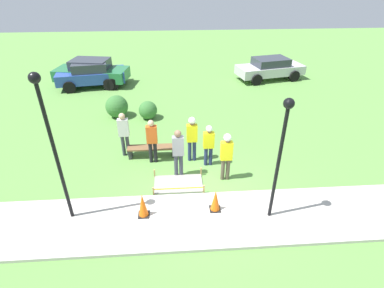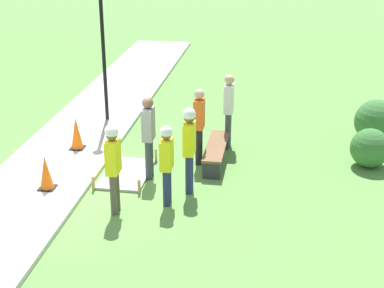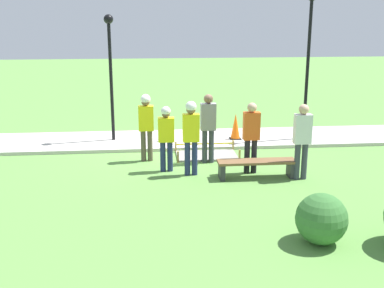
{
  "view_description": "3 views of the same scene",
  "coord_description": "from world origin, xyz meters",
  "px_view_note": "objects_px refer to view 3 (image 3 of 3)",
  "views": [
    {
      "loc": [
        -0.97,
        -7.66,
        6.57
      ],
      "look_at": [
        -0.32,
        1.46,
        1.13
      ],
      "focal_mm": 28.0,
      "sensor_mm": 36.0,
      "label": 1
    },
    {
      "loc": [
        10.68,
        3.89,
        5.65
      ],
      "look_at": [
        -0.92,
        2.09,
        0.82
      ],
      "focal_mm": 55.0,
      "sensor_mm": 36.0,
      "label": 2
    },
    {
      "loc": [
        0.78,
        13.47,
        3.9
      ],
      "look_at": [
        -0.31,
        1.99,
        0.76
      ],
      "focal_mm": 45.0,
      "sensor_mm": 36.0,
      "label": 3
    }
  ],
  "objects_px": {
    "worker_assistant": "(166,133)",
    "bystander_in_orange_shirt": "(251,133)",
    "worker_supervisor": "(191,131)",
    "lamppost_near": "(110,59)",
    "park_bench": "(257,165)",
    "traffic_cone_far_patch": "(166,130)",
    "lamppost_far": "(309,46)",
    "worker_trainee": "(146,121)",
    "bystander_in_white_shirt": "(208,124)",
    "traffic_cone_near_patch": "(235,126)",
    "bystander_in_gray_shirt": "(302,137)"
  },
  "relations": [
    {
      "from": "lamppost_near",
      "to": "bystander_in_white_shirt",
      "type": "bearing_deg",
      "value": 138.94
    },
    {
      "from": "park_bench",
      "to": "bystander_in_orange_shirt",
      "type": "distance_m",
      "value": 0.81
    },
    {
      "from": "worker_trainee",
      "to": "worker_supervisor",
      "type": "bearing_deg",
      "value": 129.96
    },
    {
      "from": "worker_assistant",
      "to": "worker_trainee",
      "type": "height_order",
      "value": "worker_trainee"
    },
    {
      "from": "worker_assistant",
      "to": "bystander_in_gray_shirt",
      "type": "distance_m",
      "value": 3.33
    },
    {
      "from": "worker_assistant",
      "to": "bystander_in_orange_shirt",
      "type": "xyz_separation_m",
      "value": [
        -2.09,
        0.35,
        0.04
      ]
    },
    {
      "from": "bystander_in_orange_shirt",
      "to": "bystander_in_white_shirt",
      "type": "distance_m",
      "value": 1.36
    },
    {
      "from": "traffic_cone_near_patch",
      "to": "bystander_in_gray_shirt",
      "type": "distance_m",
      "value": 3.75
    },
    {
      "from": "bystander_in_orange_shirt",
      "to": "bystander_in_gray_shirt",
      "type": "relative_size",
      "value": 0.97
    },
    {
      "from": "worker_supervisor",
      "to": "worker_trainee",
      "type": "height_order",
      "value": "worker_supervisor"
    },
    {
      "from": "bystander_in_orange_shirt",
      "to": "worker_supervisor",
      "type": "bearing_deg",
      "value": 0.45
    },
    {
      "from": "traffic_cone_far_patch",
      "to": "bystander_in_white_shirt",
      "type": "bearing_deg",
      "value": 118.29
    },
    {
      "from": "park_bench",
      "to": "worker_assistant",
      "type": "distance_m",
      "value": 2.38
    },
    {
      "from": "traffic_cone_near_patch",
      "to": "lamppost_far",
      "type": "xyz_separation_m",
      "value": [
        -2.15,
        0.12,
        2.45
      ]
    },
    {
      "from": "bystander_in_white_shirt",
      "to": "lamppost_near",
      "type": "height_order",
      "value": "lamppost_near"
    },
    {
      "from": "worker_supervisor",
      "to": "bystander_in_orange_shirt",
      "type": "height_order",
      "value": "worker_supervisor"
    },
    {
      "from": "worker_trainee",
      "to": "bystander_in_white_shirt",
      "type": "xyz_separation_m",
      "value": [
        -1.64,
        0.32,
        -0.03
      ]
    },
    {
      "from": "park_bench",
      "to": "worker_assistant",
      "type": "relative_size",
      "value": 1.14
    },
    {
      "from": "traffic_cone_far_patch",
      "to": "bystander_in_orange_shirt",
      "type": "distance_m",
      "value": 3.59
    },
    {
      "from": "traffic_cone_near_patch",
      "to": "bystander_in_orange_shirt",
      "type": "distance_m",
      "value": 3.07
    },
    {
      "from": "traffic_cone_far_patch",
      "to": "lamppost_far",
      "type": "relative_size",
      "value": 0.17
    },
    {
      "from": "worker_supervisor",
      "to": "lamppost_far",
      "type": "height_order",
      "value": "lamppost_far"
    },
    {
      "from": "bystander_in_white_shirt",
      "to": "lamppost_far",
      "type": "height_order",
      "value": "lamppost_far"
    },
    {
      "from": "worker_trainee",
      "to": "bystander_in_orange_shirt",
      "type": "distance_m",
      "value": 2.89
    },
    {
      "from": "bystander_in_orange_shirt",
      "to": "park_bench",
      "type": "bearing_deg",
      "value": 100.32
    },
    {
      "from": "lamppost_far",
      "to": "worker_supervisor",
      "type": "bearing_deg",
      "value": 37.29
    },
    {
      "from": "lamppost_far",
      "to": "bystander_in_white_shirt",
      "type": "bearing_deg",
      "value": 30.57
    },
    {
      "from": "bystander_in_orange_shirt",
      "to": "bystander_in_white_shirt",
      "type": "xyz_separation_m",
      "value": [
        0.95,
        -0.97,
        0.04
      ]
    },
    {
      "from": "traffic_cone_near_patch",
      "to": "worker_supervisor",
      "type": "distance_m",
      "value": 3.52
    },
    {
      "from": "worker_trainee",
      "to": "traffic_cone_near_patch",
      "type": "bearing_deg",
      "value": -147.88
    },
    {
      "from": "traffic_cone_far_patch",
      "to": "worker_supervisor",
      "type": "relative_size",
      "value": 0.4
    },
    {
      "from": "traffic_cone_far_patch",
      "to": "worker_trainee",
      "type": "bearing_deg",
      "value": 70.51
    },
    {
      "from": "park_bench",
      "to": "lamppost_far",
      "type": "relative_size",
      "value": 0.43
    },
    {
      "from": "traffic_cone_far_patch",
      "to": "traffic_cone_near_patch",
      "type": "bearing_deg",
      "value": -177.57
    },
    {
      "from": "traffic_cone_far_patch",
      "to": "lamppost_near",
      "type": "distance_m",
      "value": 2.68
    },
    {
      "from": "lamppost_near",
      "to": "worker_assistant",
      "type": "bearing_deg",
      "value": 117.32
    },
    {
      "from": "park_bench",
      "to": "lamppost_far",
      "type": "height_order",
      "value": "lamppost_far"
    },
    {
      "from": "traffic_cone_far_patch",
      "to": "worker_trainee",
      "type": "height_order",
      "value": "worker_trainee"
    },
    {
      "from": "traffic_cone_near_patch",
      "to": "worker_trainee",
      "type": "bearing_deg",
      "value": 32.12
    },
    {
      "from": "traffic_cone_far_patch",
      "to": "lamppost_far",
      "type": "bearing_deg",
      "value": 179.63
    },
    {
      "from": "worker_supervisor",
      "to": "lamppost_near",
      "type": "xyz_separation_m",
      "value": [
        2.11,
        -3.29,
        1.46
      ]
    },
    {
      "from": "worker_trainee",
      "to": "bystander_in_orange_shirt",
      "type": "relative_size",
      "value": 1.02
    },
    {
      "from": "traffic_cone_far_patch",
      "to": "worker_trainee",
      "type": "relative_size",
      "value": 0.4
    },
    {
      "from": "traffic_cone_near_patch",
      "to": "traffic_cone_far_patch",
      "type": "distance_m",
      "value": 2.18
    },
    {
      "from": "traffic_cone_near_patch",
      "to": "lamppost_near",
      "type": "bearing_deg",
      "value": -3.97
    },
    {
      "from": "worker_assistant",
      "to": "worker_supervisor",
      "type": "bearing_deg",
      "value": 148.9
    },
    {
      "from": "traffic_cone_near_patch",
      "to": "traffic_cone_far_patch",
      "type": "height_order",
      "value": "traffic_cone_near_patch"
    },
    {
      "from": "traffic_cone_near_patch",
      "to": "park_bench",
      "type": "height_order",
      "value": "traffic_cone_near_patch"
    },
    {
      "from": "traffic_cone_near_patch",
      "to": "lamppost_far",
      "type": "height_order",
      "value": "lamppost_far"
    },
    {
      "from": "traffic_cone_near_patch",
      "to": "worker_assistant",
      "type": "distance_m",
      "value": 3.54
    }
  ]
}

